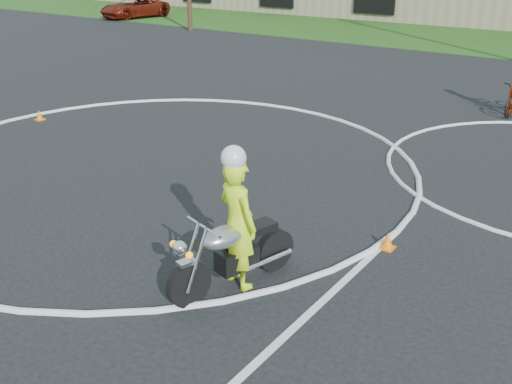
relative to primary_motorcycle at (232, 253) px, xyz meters
The scene contains 7 objects.
ground 4.75m from the primary_motorcycle, behind, with size 120.00×120.00×0.00m, color black.
grass_strip 27.53m from the primary_motorcycle, 99.86° to the left, with size 120.00×10.00×0.02m, color #1E4714.
course_markings 5.18m from the primary_motorcycle, 119.62° to the left, with size 19.05×19.05×0.12m.
primary_motorcycle is the anchor object (origin of this frame).
rider_primary_grp 0.50m from the primary_motorcycle, 87.18° to the left, with size 0.83×0.65×2.19m.
pickup_grp 36.61m from the primary_motorcycle, 139.02° to the left, with size 3.06×5.35×1.40m.
traffic_cones 2.62m from the primary_motorcycle, 105.94° to the left, with size 15.94×9.39×0.30m.
Camera 1 is at (9.24, -5.80, 4.65)m, focal length 40.00 mm.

